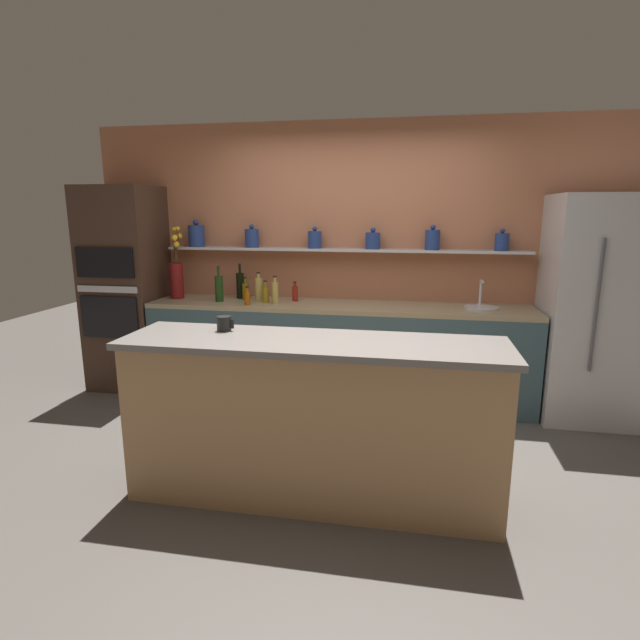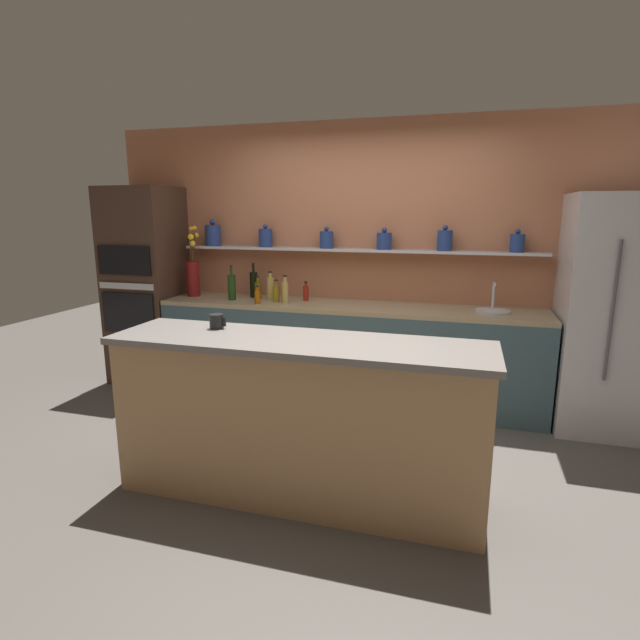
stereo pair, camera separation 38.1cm
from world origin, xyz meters
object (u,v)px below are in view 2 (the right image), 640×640
bottle_oil_1 (258,290)px  bottle_sauce_5 (306,293)px  bottle_oil_4 (276,293)px  flower_vase (193,274)px  refrigerator (622,316)px  bottle_spirit_6 (285,291)px  bottle_wine_2 (232,287)px  sink_fixture (493,309)px  bottle_spirit_0 (270,288)px  bottle_wine_7 (254,284)px  coffee_mug (217,321)px  oven_tower (146,286)px  bottle_sauce_3 (257,296)px

bottle_oil_1 → bottle_sauce_5: 0.49m
bottle_oil_4 → flower_vase: bearing=174.9°
refrigerator → bottle_spirit_6: refrigerator is taller
bottle_wine_2 → sink_fixture: bearing=1.7°
bottle_spirit_0 → bottle_wine_7: size_ratio=0.81×
sink_fixture → bottle_sauce_5: (-1.72, 0.08, 0.05)m
bottle_spirit_6 → coffee_mug: (0.08, -1.50, 0.04)m
sink_fixture → bottle_sauce_5: 1.72m
oven_tower → bottle_wine_2: 1.01m
bottle_sauce_3 → bottle_oil_4: (0.13, 0.14, 0.01)m
bottle_wine_2 → bottle_sauce_5: bottle_wine_2 is taller
bottle_wine_7 → bottle_wine_2: bearing=-121.7°
bottle_oil_1 → bottle_spirit_6: bearing=-22.5°
oven_tower → flower_vase: size_ratio=2.85×
oven_tower → bottle_wine_2: size_ratio=5.94×
bottle_spirit_0 → bottle_sauce_3: (-0.04, -0.22, -0.05)m
sink_fixture → bottle_oil_1: bearing=178.7°
flower_vase → bottle_oil_4: 0.95m
bottle_sauce_3 → bottle_spirit_6: 0.26m
sink_fixture → coffee_mug: size_ratio=2.63×
refrigerator → bottle_wine_2: bearing=-179.6°
sink_fixture → bottle_sauce_5: bearing=177.2°
bottle_oil_1 → bottle_oil_4: bearing=-23.9°
refrigerator → oven_tower: size_ratio=0.95×
oven_tower → bottle_oil_4: 1.47m
oven_tower → bottle_spirit_6: (1.57, -0.08, 0.03)m
bottle_oil_1 → bottle_sauce_3: (0.10, -0.24, -0.02)m
bottle_oil_4 → bottle_sauce_3: bearing=-133.3°
bottle_spirit_6 → sink_fixture: bearing=2.7°
refrigerator → sink_fixture: (-0.97, 0.05, -0.01)m
bottle_oil_4 → bottle_spirit_6: bearing=-19.4°
flower_vase → bottle_oil_1: flower_vase is taller
bottle_sauce_3 → bottle_sauce_5: bearing=35.8°
bottle_wine_2 → bottle_oil_4: size_ratio=1.60×
bottle_sauce_5 → bottle_wine_7: size_ratio=0.55×
refrigerator → flower_vase: refrigerator is taller
bottle_oil_1 → bottle_wine_2: bearing=-150.7°
flower_vase → bottle_oil_4: size_ratio=3.32×
sink_fixture → bottle_sauce_3: size_ratio=1.69×
refrigerator → bottle_sauce_5: size_ratio=10.11×
bottle_spirit_6 → bottle_sauce_3: bearing=-156.2°
sink_fixture → bottle_oil_4: bearing=-178.5°
flower_vase → sink_fixture: 2.91m
bottle_oil_1 → bottle_spirit_6: (0.34, -0.14, 0.02)m
bottle_wine_2 → bottle_sauce_3: bearing=-20.7°
bottle_wine_7 → coffee_mug: 1.81m
flower_vase → coffee_mug: flower_vase is taller
bottle_sauce_3 → bottle_wine_7: size_ratio=0.50×
flower_vase → sink_fixture: bearing=-0.6°
bottle_spirit_6 → bottle_wine_7: (-0.42, 0.23, 0.02)m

